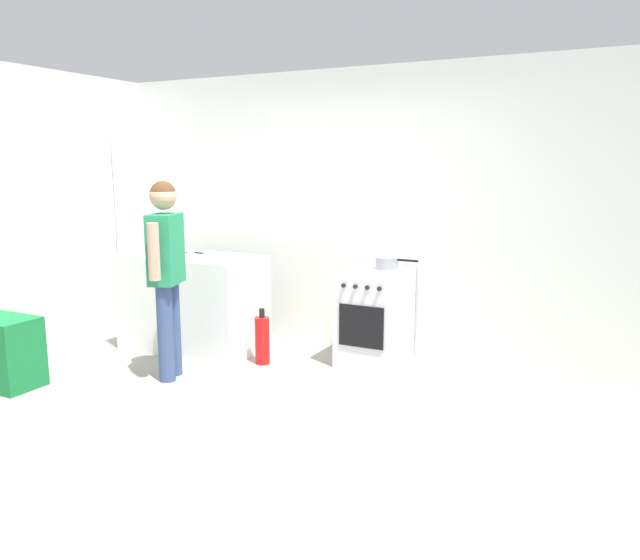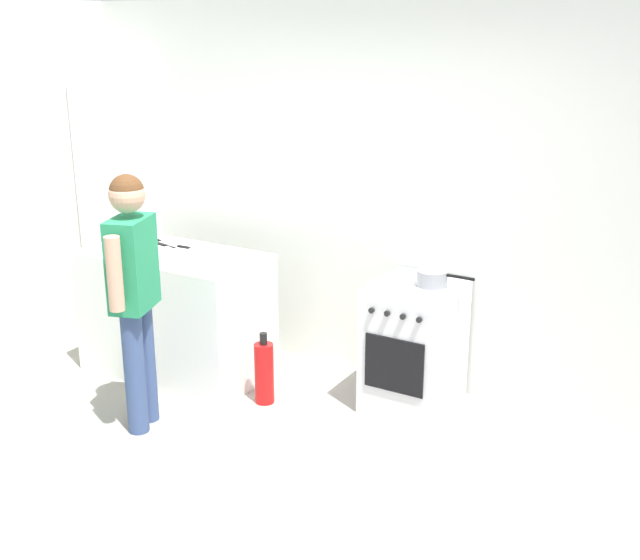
% 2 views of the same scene
% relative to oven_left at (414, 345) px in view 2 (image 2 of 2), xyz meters
% --- Properties ---
extents(ground_plane, '(8.00, 8.00, 0.00)m').
position_rel_oven_left_xyz_m(ground_plane, '(-0.35, -1.58, -0.43)').
color(ground_plane, gray).
extents(back_wall, '(6.00, 0.10, 2.60)m').
position_rel_oven_left_xyz_m(back_wall, '(-0.35, 0.37, 0.87)').
color(back_wall, silver).
rests_on(back_wall, ground).
extents(counter_unit, '(1.30, 0.70, 0.90)m').
position_rel_oven_left_xyz_m(counter_unit, '(-1.70, -0.38, 0.02)').
color(counter_unit, white).
rests_on(counter_unit, ground).
extents(oven_left, '(0.54, 0.62, 0.85)m').
position_rel_oven_left_xyz_m(oven_left, '(0.00, 0.00, 0.00)').
color(oven_left, silver).
rests_on(oven_left, ground).
extents(pot, '(0.38, 0.20, 0.10)m').
position_rel_oven_left_xyz_m(pot, '(0.10, 0.02, 0.48)').
color(pot, gray).
rests_on(pot, oven_left).
extents(knife_paring, '(0.21, 0.03, 0.01)m').
position_rel_oven_left_xyz_m(knife_paring, '(-1.69, -0.23, 0.48)').
color(knife_paring, silver).
rests_on(knife_paring, counter_unit).
extents(knife_bread, '(0.34, 0.15, 0.01)m').
position_rel_oven_left_xyz_m(knife_bread, '(-1.93, -0.21, 0.48)').
color(knife_bread, silver).
rests_on(knife_bread, counter_unit).
extents(knife_chef, '(0.31, 0.09, 0.01)m').
position_rel_oven_left_xyz_m(knife_chef, '(-1.82, -0.27, 0.48)').
color(knife_chef, silver).
rests_on(knife_chef, counter_unit).
extents(person, '(0.30, 0.54, 1.62)m').
position_rel_oven_left_xyz_m(person, '(-1.35, -1.14, 0.54)').
color(person, '#384C7A').
rests_on(person, ground).
extents(fire_extinguisher, '(0.13, 0.13, 0.50)m').
position_rel_oven_left_xyz_m(fire_extinguisher, '(-0.87, -0.48, -0.21)').
color(fire_extinguisher, red).
rests_on(fire_extinguisher, ground).
extents(larder_cabinet, '(0.48, 0.44, 2.00)m').
position_rel_oven_left_xyz_m(larder_cabinet, '(-2.65, 0.10, 0.57)').
color(larder_cabinet, white).
rests_on(larder_cabinet, ground).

